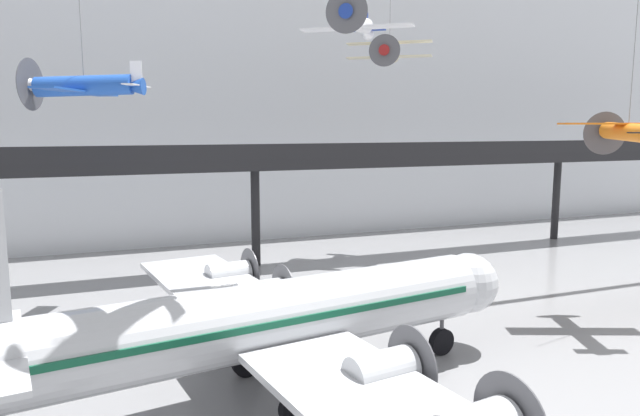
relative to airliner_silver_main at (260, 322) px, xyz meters
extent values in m
cube|color=silver|center=(5.61, 33.36, 10.44)|extent=(140.00, 3.00, 27.48)
cube|color=black|center=(5.61, 21.22, 4.87)|extent=(110.00, 3.20, 0.90)
cube|color=black|center=(5.61, 19.68, 5.87)|extent=(110.00, 0.12, 1.10)
cylinder|color=black|center=(5.61, 22.18, 0.56)|extent=(0.70, 0.70, 7.72)
cylinder|color=black|center=(35.86, 22.18, 0.56)|extent=(0.70, 0.70, 7.72)
cylinder|color=#B7BABF|center=(0.11, 0.02, 0.06)|extent=(20.49, 6.01, 3.00)
sphere|color=#B7BABF|center=(11.02, 1.67, 0.06)|extent=(2.94, 2.94, 2.94)
cube|color=#0F4C33|center=(0.11, 0.02, 0.36)|extent=(19.10, 5.86, 0.27)
cube|color=#B7BABF|center=(-0.39, 8.02, -0.61)|extent=(6.60, 13.53, 0.28)
cylinder|color=#B7BABF|center=(1.44, 5.41, -0.56)|extent=(2.55, 1.78, 1.44)
cylinder|color=#4C4C51|center=(2.72, 5.60, -0.56)|extent=(0.47, 2.72, 2.74)
cylinder|color=#B7BABF|center=(0.77, 9.77, -0.56)|extent=(2.55, 1.78, 1.44)
cylinder|color=#4C4C51|center=(2.06, 9.96, -0.56)|extent=(0.47, 2.72, 2.74)
cylinder|color=#B7BABF|center=(2.97, -4.74, -0.56)|extent=(2.55, 1.78, 1.44)
cylinder|color=#4C4C51|center=(4.26, -4.55, -0.56)|extent=(0.47, 2.72, 2.74)
cylinder|color=#4C4C51|center=(9.43, 1.43, -2.05)|extent=(0.20, 0.20, 1.21)
cylinder|color=black|center=(9.43, 1.43, -2.65)|extent=(1.34, 0.57, 1.30)
cylinder|color=#4C4C51|center=(-0.02, 2.43, -2.05)|extent=(0.20, 0.20, 1.21)
cylinder|color=black|center=(-0.02, 2.43, -2.65)|extent=(1.34, 0.57, 1.30)
cylinder|color=#4C4C51|center=(0.70, -2.32, -2.05)|extent=(0.20, 0.20, 1.21)
cylinder|color=black|center=(0.70, -2.32, -2.65)|extent=(1.34, 0.57, 1.30)
cylinder|color=beige|center=(17.25, 22.17, 13.76)|extent=(3.55, 4.32, 1.19)
cone|color=maroon|center=(15.81, 20.22, 13.63)|extent=(1.15, 1.13, 0.86)
cylinder|color=#4C4C51|center=(15.71, 20.08, 13.63)|extent=(2.03, 1.52, 2.49)
cone|color=beige|center=(18.60, 23.98, 13.87)|extent=(1.42, 1.51, 0.88)
cube|color=beige|center=(17.08, 21.94, 14.52)|extent=(6.30, 5.07, 0.10)
cube|color=beige|center=(17.08, 21.94, 13.37)|extent=(6.30, 5.07, 0.10)
cube|color=maroon|center=(18.76, 24.21, 14.33)|extent=(0.38, 0.49, 1.15)
cube|color=maroon|center=(18.76, 24.21, 13.76)|extent=(2.34, 1.94, 0.06)
cylinder|color=slate|center=(17.25, 22.17, 16.23)|extent=(0.04, 0.04, 3.98)
cylinder|color=#1E4CAD|center=(-6.25, 13.61, 9.94)|extent=(5.41, 3.13, 1.25)
cone|color=white|center=(-8.85, 14.71, 10.01)|extent=(1.21, 1.27, 1.00)
cylinder|color=#4C4C51|center=(-9.03, 14.78, 10.02)|extent=(1.16, 2.68, 2.90)
cone|color=#1E4CAD|center=(-3.84, 12.59, 9.87)|extent=(1.72, 1.44, 0.98)
cube|color=#1E4CAD|center=(-6.55, 13.74, 9.61)|extent=(4.37, 7.99, 0.10)
cube|color=white|center=(-3.53, 12.46, 10.61)|extent=(0.63, 0.31, 1.34)
cube|color=white|center=(-3.53, 12.46, 9.94)|extent=(1.73, 2.92, 0.06)
cylinder|color=slate|center=(-6.25, 13.61, 14.29)|extent=(0.04, 0.04, 7.59)
cylinder|color=orange|center=(21.34, 2.03, 7.39)|extent=(2.65, 4.75, 1.13)
cone|color=black|center=(22.25, 4.31, 7.31)|extent=(1.10, 1.05, 0.88)
cylinder|color=#4C4C51|center=(22.31, 4.47, 7.30)|extent=(2.37, 0.97, 2.53)
cube|color=orange|center=(21.44, 2.29, 7.86)|extent=(7.02, 3.68, 0.10)
cylinder|color=slate|center=(21.34, 2.03, 12.92)|extent=(0.04, 0.04, 10.08)
cylinder|color=silver|center=(9.16, 10.95, 13.78)|extent=(3.58, 4.15, 1.39)
cone|color=navy|center=(7.69, 9.11, 14.03)|extent=(1.12, 1.11, 0.84)
cylinder|color=#4C4C51|center=(7.59, 8.98, 14.04)|extent=(1.92, 1.54, 2.42)
cone|color=silver|center=(10.53, 12.67, 13.56)|extent=(1.42, 1.50, 0.91)
cube|color=silver|center=(8.99, 10.74, 13.50)|extent=(6.00, 5.10, 0.10)
cube|color=navy|center=(10.70, 12.88, 14.34)|extent=(0.39, 0.47, 1.12)
cube|color=navy|center=(10.70, 12.88, 13.78)|extent=(2.24, 1.94, 0.06)
cube|color=#232326|center=(6.08, -4.63, -2.42)|extent=(0.42, 0.70, 0.73)
camera|label=1|loc=(-5.58, -21.17, 7.73)|focal=32.00mm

